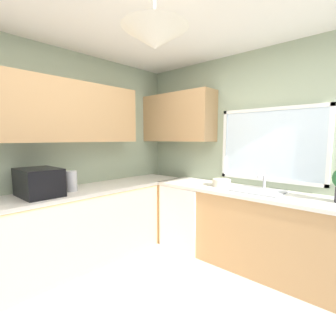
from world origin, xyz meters
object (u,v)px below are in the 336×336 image
object	(u,v)px
microwave	(39,182)
kettle	(72,181)
dishwasher	(190,215)
sink_assembly	(259,190)
bowl	(222,183)

from	to	relation	value
microwave	kettle	distance (m)	0.34
dishwasher	kettle	xyz separation A→B (m)	(-0.64, -1.38, 0.59)
dishwasher	microwave	xyz separation A→B (m)	(-0.66, -1.72, 0.62)
dishwasher	sink_assembly	distance (m)	1.06
microwave	bowl	xyz separation A→B (m)	(1.13, 1.75, -0.10)
microwave	kettle	world-z (taller)	microwave
dishwasher	microwave	bearing A→B (deg)	-110.95
sink_assembly	bowl	distance (m)	0.47
sink_assembly	kettle	bearing A→B (deg)	-138.16
dishwasher	kettle	distance (m)	1.63
microwave	bowl	size ratio (longest dim) A/B	2.12
kettle	sink_assembly	size ratio (longest dim) A/B	0.44
bowl	sink_assembly	bearing A→B (deg)	0.88
microwave	bowl	bearing A→B (deg)	57.15
dishwasher	bowl	world-z (taller)	bowl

